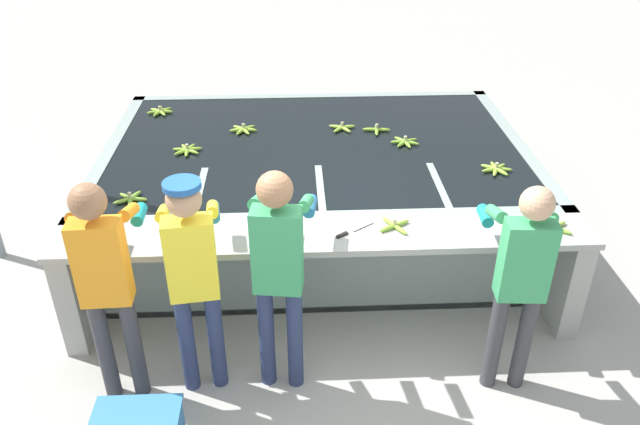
# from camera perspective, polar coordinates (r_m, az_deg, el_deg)

# --- Properties ---
(ground_plane) EXTENTS (80.00, 80.00, 0.00)m
(ground_plane) POSITION_cam_1_polar(r_m,az_deg,el_deg) (4.95, 0.56, -12.46)
(ground_plane) COLOR #A3A099
(ground_plane) RESTS_ON ground
(wash_tank) EXTENTS (4.00, 2.78, 0.92)m
(wash_tank) POSITION_cam_1_polar(r_m,az_deg,el_deg) (6.18, -0.35, 2.33)
(wash_tank) COLOR gray
(wash_tank) RESTS_ON ground
(work_ledge) EXTENTS (4.00, 0.45, 0.92)m
(work_ledge) POSITION_cam_1_polar(r_m,az_deg,el_deg) (4.72, 0.45, -4.93)
(work_ledge) COLOR #9E9E99
(work_ledge) RESTS_ON ground
(worker_0) EXTENTS (0.42, 0.72, 1.68)m
(worker_0) POSITION_cam_1_polar(r_m,az_deg,el_deg) (4.23, -19.03, -5.40)
(worker_0) COLOR #38383D
(worker_0) RESTS_ON ground
(worker_1) EXTENTS (0.46, 0.74, 1.66)m
(worker_1) POSITION_cam_1_polar(r_m,az_deg,el_deg) (4.15, -11.56, -5.01)
(worker_1) COLOR navy
(worker_1) RESTS_ON ground
(worker_2) EXTENTS (0.47, 0.74, 1.71)m
(worker_2) POSITION_cam_1_polar(r_m,az_deg,el_deg) (4.08, -3.81, -4.62)
(worker_2) COLOR navy
(worker_2) RESTS_ON ground
(worker_3) EXTENTS (0.44, 0.72, 1.61)m
(worker_3) POSITION_cam_1_polar(r_m,az_deg,el_deg) (4.31, 17.91, -5.24)
(worker_3) COLOR #38383D
(worker_3) RESTS_ON ground
(banana_bunch_floating_0) EXTENTS (0.28, 0.27, 0.08)m
(banana_bunch_floating_0) POSITION_cam_1_polar(r_m,az_deg,el_deg) (6.31, -7.01, 7.57)
(banana_bunch_floating_0) COLOR #8CB738
(banana_bunch_floating_0) RESTS_ON wash_tank
(banana_bunch_floating_1) EXTENTS (0.28, 0.28, 0.08)m
(banana_bunch_floating_1) POSITION_cam_1_polar(r_m,az_deg,el_deg) (5.95, -12.04, 5.62)
(banana_bunch_floating_1) COLOR #7FAD33
(banana_bunch_floating_1) RESTS_ON wash_tank
(banana_bunch_floating_2) EXTENTS (0.28, 0.27, 0.08)m
(banana_bunch_floating_2) POSITION_cam_1_polar(r_m,az_deg,el_deg) (6.31, 2.04, 7.79)
(banana_bunch_floating_2) COLOR #93BC3D
(banana_bunch_floating_2) RESTS_ON wash_tank
(banana_bunch_floating_3) EXTENTS (0.28, 0.28, 0.08)m
(banana_bunch_floating_3) POSITION_cam_1_polar(r_m,az_deg,el_deg) (6.92, -14.39, 8.96)
(banana_bunch_floating_3) COLOR #8CB738
(banana_bunch_floating_3) RESTS_ON wash_tank
(banana_bunch_floating_4) EXTENTS (0.28, 0.28, 0.08)m
(banana_bunch_floating_4) POSITION_cam_1_polar(r_m,az_deg,el_deg) (6.28, 5.20, 7.58)
(banana_bunch_floating_4) COLOR #7FAD33
(banana_bunch_floating_4) RESTS_ON wash_tank
(banana_bunch_floating_5) EXTENTS (0.28, 0.28, 0.08)m
(banana_bunch_floating_5) POSITION_cam_1_polar(r_m,az_deg,el_deg) (5.68, 15.81, 3.86)
(banana_bunch_floating_5) COLOR #8CB738
(banana_bunch_floating_5) RESTS_ON wash_tank
(banana_bunch_floating_6) EXTENTS (0.27, 0.28, 0.08)m
(banana_bunch_floating_6) POSITION_cam_1_polar(r_m,az_deg,el_deg) (5.22, -16.96, 1.20)
(banana_bunch_floating_6) COLOR #75A333
(banana_bunch_floating_6) RESTS_ON wash_tank
(banana_bunch_floating_7) EXTENTS (0.28, 0.28, 0.08)m
(banana_bunch_floating_7) POSITION_cam_1_polar(r_m,az_deg,el_deg) (6.04, 7.79, 6.44)
(banana_bunch_floating_7) COLOR #75A333
(banana_bunch_floating_7) RESTS_ON wash_tank
(banana_bunch_ledge_0) EXTENTS (0.28, 0.26, 0.08)m
(banana_bunch_ledge_0) POSITION_cam_1_polar(r_m,az_deg,el_deg) (4.87, -20.37, -1.65)
(banana_bunch_ledge_0) COLOR #8CB738
(banana_bunch_ledge_0) RESTS_ON work_ledge
(banana_bunch_ledge_1) EXTENTS (0.26, 0.26, 0.08)m
(banana_bunch_ledge_1) POSITION_cam_1_polar(r_m,az_deg,el_deg) (4.66, 6.83, -1.20)
(banana_bunch_ledge_1) COLOR #7FAD33
(banana_bunch_ledge_1) RESTS_ON work_ledge
(banana_bunch_ledge_2) EXTENTS (0.27, 0.28, 0.08)m
(banana_bunch_ledge_2) POSITION_cam_1_polar(r_m,az_deg,el_deg) (4.93, 20.55, -1.27)
(banana_bunch_ledge_2) COLOR #8CB738
(banana_bunch_ledge_2) RESTS_ON work_ledge
(knife_0) EXTENTS (0.30, 0.23, 0.02)m
(knife_0) POSITION_cam_1_polar(r_m,az_deg,el_deg) (4.58, 2.70, -1.76)
(knife_0) COLOR silver
(knife_0) RESTS_ON work_ledge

